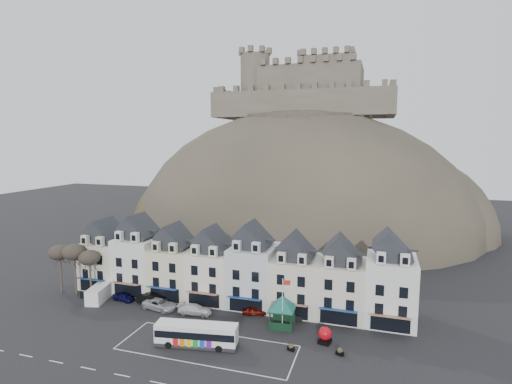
% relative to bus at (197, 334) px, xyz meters
% --- Properties ---
extents(ground, '(300.00, 300.00, 0.00)m').
position_rel_bus_xyz_m(ground, '(-0.56, -1.26, -1.61)').
color(ground, black).
rests_on(ground, ground).
extents(coach_bay_markings, '(22.00, 7.50, 0.01)m').
position_rel_bus_xyz_m(coach_bay_markings, '(1.44, -0.01, -1.61)').
color(coach_bay_markings, silver).
rests_on(coach_bay_markings, ground).
extents(townhouse_terrace, '(54.40, 9.35, 11.80)m').
position_rel_bus_xyz_m(townhouse_terrace, '(-0.41, 14.71, 3.69)').
color(townhouse_terrace, beige).
rests_on(townhouse_terrace, ground).
extents(castle_hill, '(100.00, 76.00, 68.00)m').
position_rel_bus_xyz_m(castle_hill, '(0.70, 67.69, -1.50)').
color(castle_hill, '#39362C').
rests_on(castle_hill, ground).
extents(castle, '(50.20, 22.20, 22.00)m').
position_rel_bus_xyz_m(castle, '(-0.05, 74.67, 38.58)').
color(castle, brown).
rests_on(castle, ground).
extents(tree_left_far, '(3.61, 3.61, 8.24)m').
position_rel_bus_xyz_m(tree_left_far, '(-29.56, 9.24, 5.29)').
color(tree_left_far, '#372B23').
rests_on(tree_left_far, ground).
extents(tree_left_mid, '(3.78, 3.78, 8.64)m').
position_rel_bus_xyz_m(tree_left_mid, '(-26.56, 9.24, 5.63)').
color(tree_left_mid, '#372B23').
rests_on(tree_left_mid, ground).
extents(tree_left_near, '(3.43, 3.43, 7.84)m').
position_rel_bus_xyz_m(tree_left_near, '(-23.56, 9.24, 4.94)').
color(tree_left_near, '#372B23').
rests_on(tree_left_near, ground).
extents(bus, '(10.58, 4.01, 2.91)m').
position_rel_bus_xyz_m(bus, '(0.00, 0.00, 0.00)').
color(bus, '#262628').
rests_on(bus, ground).
extents(bus_shelter, '(7.03, 7.03, 4.47)m').
position_rel_bus_xyz_m(bus_shelter, '(9.02, 8.24, 1.86)').
color(bus_shelter, black).
rests_on(bus_shelter, ground).
extents(red_buoy, '(1.74, 1.74, 2.15)m').
position_rel_bus_xyz_m(red_buoy, '(15.28, 5.48, -0.51)').
color(red_buoy, black).
rests_on(red_buoy, ground).
extents(flagpole, '(1.05, 0.33, 7.43)m').
position_rel_bus_xyz_m(flagpole, '(9.47, 6.88, 2.63)').
color(flagpole, silver).
rests_on(flagpole, ground).
extents(white_van, '(3.38, 5.58, 2.38)m').
position_rel_bus_xyz_m(white_van, '(-21.20, 8.24, -0.42)').
color(white_van, white).
rests_on(white_van, ground).
extents(planter_west, '(0.99, 0.73, 0.89)m').
position_rel_bus_xyz_m(planter_west, '(11.55, 2.39, -1.18)').
color(planter_west, black).
rests_on(planter_west, ground).
extents(planter_east, '(1.04, 0.79, 0.93)m').
position_rel_bus_xyz_m(planter_east, '(17.40, 3.12, -1.16)').
color(planter_east, black).
rests_on(planter_east, ground).
extents(car_navy, '(4.01, 2.11, 1.30)m').
position_rel_bus_xyz_m(car_navy, '(-17.39, 9.33, -0.96)').
color(car_navy, '#0B0C3B').
rests_on(car_navy, ground).
extents(car_black, '(4.96, 2.32, 1.57)m').
position_rel_bus_xyz_m(car_black, '(-12.36, 9.76, -0.83)').
color(car_black, black).
rests_on(car_black, ground).
extents(car_silver, '(5.76, 3.44, 1.53)m').
position_rel_bus_xyz_m(car_silver, '(-10.16, 8.24, -0.85)').
color(car_silver, '#B0B3B8').
rests_on(car_silver, ground).
extents(car_white, '(5.20, 2.51, 1.46)m').
position_rel_bus_xyz_m(car_white, '(-4.30, 8.24, -0.88)').
color(car_white, white).
rests_on(car_white, ground).
extents(car_maroon, '(3.89, 2.42, 1.24)m').
position_rel_bus_xyz_m(car_maroon, '(4.24, 10.74, -0.99)').
color(car_maroon, '#500C04').
rests_on(car_maroon, ground).
extents(car_charcoal, '(4.00, 1.78, 1.28)m').
position_rel_bus_xyz_m(car_charcoal, '(9.44, 10.74, -0.97)').
color(car_charcoal, black).
rests_on(car_charcoal, ground).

